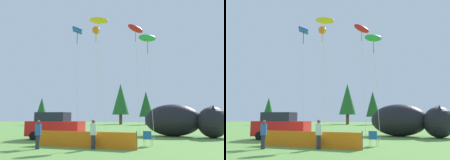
# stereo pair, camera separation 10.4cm
# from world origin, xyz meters

# --- Properties ---
(ground_plane) EXTENTS (120.00, 120.00, 0.00)m
(ground_plane) POSITION_xyz_m (0.00, 0.00, 0.00)
(ground_plane) COLOR #609342
(parked_car) EXTENTS (4.38, 2.05, 2.12)m
(parked_car) POSITION_xyz_m (-4.49, 1.38, 1.04)
(parked_car) COLOR red
(parked_car) RESTS_ON ground
(folding_chair) EXTENTS (0.59, 0.59, 0.92)m
(folding_chair) POSITION_xyz_m (3.07, -1.45, 0.53)
(folding_chair) COLOR #1959A5
(folding_chair) RESTS_ON ground
(inflatable_cat) EXTENTS (7.61, 4.64, 2.90)m
(inflatable_cat) POSITION_xyz_m (5.36, 6.66, 1.34)
(inflatable_cat) COLOR black
(inflatable_cat) RESTS_ON ground
(safety_fence) EXTENTS (6.50, 0.81, 1.02)m
(safety_fence) POSITION_xyz_m (-0.56, -2.90, 0.46)
(safety_fence) COLOR orange
(safety_fence) RESTS_ON ground
(spectator_in_green_shirt) EXTENTS (0.35, 0.35, 1.59)m
(spectator_in_green_shirt) POSITION_xyz_m (-2.78, -4.11, 0.87)
(spectator_in_green_shirt) COLOR #2D2D38
(spectator_in_green_shirt) RESTS_ON ground
(spectator_in_yellow_shirt) EXTENTS (0.35, 0.35, 1.61)m
(spectator_in_yellow_shirt) POSITION_xyz_m (0.24, -3.40, 0.88)
(spectator_in_yellow_shirt) COLOR #2D2D38
(spectator_in_yellow_shirt) RESTS_ON ground
(kite_red_lizard) EXTENTS (1.66, 2.18, 10.81)m
(kite_red_lizard) POSITION_xyz_m (1.30, 6.35, 10.26)
(kite_red_lizard) COLOR silver
(kite_red_lizard) RESTS_ON ground
(kite_green_fish) EXTENTS (1.76, 1.76, 8.65)m
(kite_green_fish) POSITION_xyz_m (2.75, 3.04, 8.18)
(kite_green_fish) COLOR silver
(kite_green_fish) RESTS_ON ground
(kite_yellow_hero) EXTENTS (2.16, 2.03, 11.04)m
(kite_yellow_hero) POSITION_xyz_m (-1.72, 3.89, 10.44)
(kite_yellow_hero) COLOR silver
(kite_yellow_hero) RESTS_ON ground
(kite_blue_box) EXTENTS (1.15, 1.14, 10.03)m
(kite_blue_box) POSITION_xyz_m (-3.84, 4.05, 9.54)
(kite_blue_box) COLOR silver
(kite_blue_box) RESTS_ON ground
(kite_orange_flower) EXTENTS (1.12, 2.07, 11.23)m
(kite_orange_flower) POSITION_xyz_m (-3.00, 7.19, 10.75)
(kite_orange_flower) COLOR silver
(kite_orange_flower) RESTS_ON ground
(horizon_tree_east) EXTENTS (3.88, 3.88, 9.25)m
(horizon_tree_east) POSITION_xyz_m (-7.07, 39.32, 5.68)
(horizon_tree_east) COLOR brown
(horizon_tree_east) RESTS_ON ground
(horizon_tree_west) EXTENTS (2.42, 2.42, 5.78)m
(horizon_tree_west) POSITION_xyz_m (-22.70, 31.51, 3.55)
(horizon_tree_west) COLOR brown
(horizon_tree_west) RESTS_ON ground
(horizon_tree_mid) EXTENTS (3.01, 3.01, 7.19)m
(horizon_tree_mid) POSITION_xyz_m (-1.05, 37.39, 4.41)
(horizon_tree_mid) COLOR brown
(horizon_tree_mid) RESTS_ON ground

